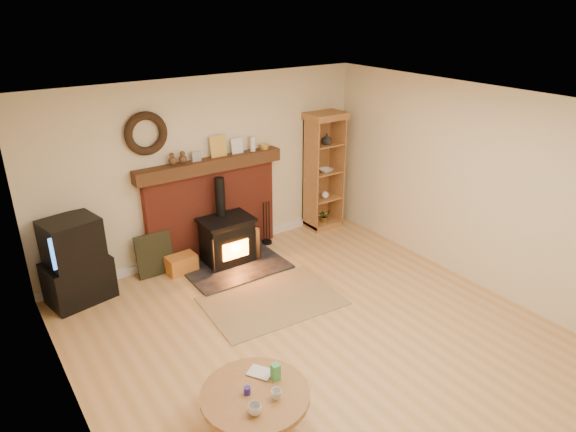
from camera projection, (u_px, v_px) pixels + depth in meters
ground at (324, 343)px, 5.72m from camera, size 5.50×5.50×0.00m
room_shell at (322, 198)px, 5.11m from camera, size 5.02×5.52×2.61m
chimney_breast at (212, 204)px, 7.43m from camera, size 2.20×0.22×1.78m
wood_stove at (228, 242)px, 7.33m from camera, size 1.40×1.00×1.25m
area_rug at (272, 301)px, 6.51m from camera, size 1.73×1.24×0.01m
tv_unit at (76, 263)px, 6.35m from camera, size 0.84×0.66×1.11m
curio_cabinet at (323, 171)px, 8.29m from camera, size 0.62×0.44×1.92m
firelog_box at (182, 264)px, 7.16m from camera, size 0.42×0.28×0.25m
leaning_painting at (154, 255)px, 7.03m from camera, size 0.51×0.14×0.60m
fire_tools at (267, 236)px, 7.99m from camera, size 0.16×0.16×0.70m
coffee_table at (256, 400)px, 4.46m from camera, size 0.96×0.96×0.57m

